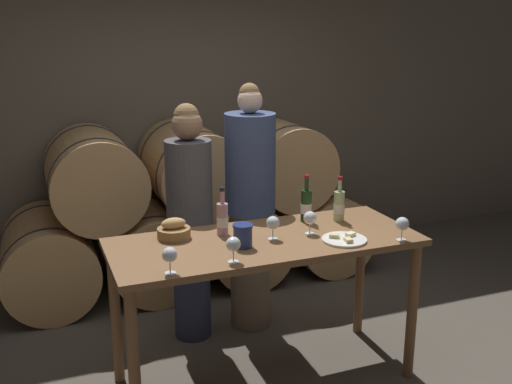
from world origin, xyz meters
TOP-DOWN VIEW (x-y plane):
  - ground_plane at (0.00, 0.00)m, footprint 10.00×10.00m
  - stone_wall_back at (0.00, 2.25)m, footprint 10.00×0.12m
  - barrel_stack at (-0.00, 1.64)m, footprint 3.09×0.98m
  - tasting_table at (0.00, 0.00)m, footprint 1.83×0.74m
  - person_left at (-0.27, 0.70)m, footprint 0.31×0.31m
  - person_right at (0.17, 0.70)m, footprint 0.35×0.35m
  - wine_bottle_red at (0.37, 0.22)m, footprint 0.07×0.07m
  - wine_bottle_white at (0.58, 0.15)m, footprint 0.07×0.07m
  - wine_bottle_rose at (-0.21, 0.17)m, footprint 0.07×0.07m
  - blue_crock at (-0.17, -0.08)m, footprint 0.12×0.12m
  - bread_basket at (-0.50, 0.21)m, footprint 0.20×0.20m
  - cheese_plate at (0.42, -0.20)m, footprint 0.26×0.26m
  - wine_glass_far_left at (-0.64, -0.30)m, footprint 0.08×0.08m
  - wine_glass_left at (-0.29, -0.27)m, footprint 0.08×0.08m
  - wine_glass_center at (0.04, -0.02)m, footprint 0.08×0.08m
  - wine_glass_right at (0.29, -0.01)m, footprint 0.08×0.08m
  - wine_glass_far_right at (0.74, -0.31)m, footprint 0.08×0.08m

SIDE VIEW (x-z plane):
  - ground_plane at x=0.00m, z-range 0.00..0.00m
  - barrel_stack at x=0.00m, z-range -0.05..1.32m
  - tasting_table at x=0.00m, z-range 0.35..1.28m
  - person_left at x=-0.27m, z-range 0.03..1.69m
  - person_right at x=0.17m, z-range 0.01..1.79m
  - cheese_plate at x=0.42m, z-range 0.92..0.96m
  - bread_basket at x=-0.50m, z-range 0.92..1.04m
  - blue_crock at x=-0.17m, z-range 0.94..1.07m
  - wine_glass_far_left at x=-0.64m, z-range 0.96..1.10m
  - wine_glass_left at x=-0.29m, z-range 0.96..1.10m
  - wine_glass_center at x=0.04m, z-range 0.96..1.10m
  - wine_glass_right at x=0.29m, z-range 0.96..1.10m
  - wine_glass_far_right at x=0.74m, z-range 0.96..1.10m
  - wine_bottle_rose at x=-0.21m, z-range 0.88..1.18m
  - wine_bottle_white at x=0.58m, z-range 0.88..1.18m
  - wine_bottle_red at x=0.37m, z-range 0.88..1.19m
  - stone_wall_back at x=0.00m, z-range 0.00..3.20m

